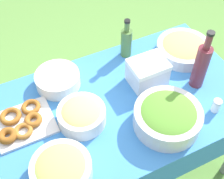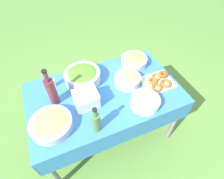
% 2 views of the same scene
% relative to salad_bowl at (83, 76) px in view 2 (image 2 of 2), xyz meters
% --- Properties ---
extents(ground_plane, '(14.00, 14.00, 0.00)m').
position_rel_salad_bowl_xyz_m(ground_plane, '(-0.14, 0.23, -0.83)').
color(ground_plane, '#609342').
extents(picnic_table, '(1.43, 0.86, 0.76)m').
position_rel_salad_bowl_xyz_m(picnic_table, '(-0.14, 0.23, -0.17)').
color(picnic_table, '#387AC6').
rests_on(picnic_table, ground_plane).
extents(salad_bowl, '(0.35, 0.35, 0.13)m').
position_rel_salad_bowl_xyz_m(salad_bowl, '(0.00, 0.00, 0.00)').
color(salad_bowl, silver).
rests_on(salad_bowl, picnic_table).
extents(pasta_bowl, '(0.25, 0.25, 0.11)m').
position_rel_salad_bowl_xyz_m(pasta_bowl, '(-0.39, 0.21, -0.01)').
color(pasta_bowl, silver).
rests_on(pasta_bowl, picnic_table).
extents(donut_platter, '(0.31, 0.27, 0.05)m').
position_rel_salad_bowl_xyz_m(donut_platter, '(-0.68, 0.32, -0.05)').
color(donut_platter, silver).
rests_on(donut_platter, picnic_table).
extents(plate_stack, '(0.25, 0.25, 0.08)m').
position_rel_salad_bowl_xyz_m(plate_stack, '(-0.41, 0.51, -0.03)').
color(plate_stack, white).
rests_on(plate_stack, picnic_table).
extents(olive_oil_bottle, '(0.07, 0.07, 0.26)m').
position_rel_salad_bowl_xyz_m(olive_oil_bottle, '(0.06, 0.56, 0.04)').
color(olive_oil_bottle, '#4C7238').
rests_on(olive_oil_bottle, picnic_table).
extents(wine_bottle, '(0.08, 0.08, 0.38)m').
position_rel_salad_bowl_xyz_m(wine_bottle, '(0.31, 0.16, 0.08)').
color(wine_bottle, maroon).
rests_on(wine_bottle, picnic_table).
extents(bread_bowl, '(0.34, 0.34, 0.10)m').
position_rel_salad_bowl_xyz_m(bread_bowl, '(0.38, 0.41, -0.02)').
color(bread_bowl, '#B2B7BC').
rests_on(bread_bowl, picnic_table).
extents(fruit_bowl, '(0.28, 0.28, 0.10)m').
position_rel_salad_bowl_xyz_m(fruit_bowl, '(-0.58, -0.03, -0.01)').
color(fruit_bowl, silver).
rests_on(fruit_bowl, picnic_table).
extents(cooler_box, '(0.21, 0.17, 0.15)m').
position_rel_salad_bowl_xyz_m(cooler_box, '(0.06, 0.30, 0.01)').
color(cooler_box, silver).
rests_on(cooler_box, picnic_table).
extents(salt_shaker, '(0.05, 0.05, 0.08)m').
position_rel_salad_bowl_xyz_m(salt_shaker, '(0.29, -0.04, -0.03)').
color(salt_shaker, white).
rests_on(salt_shaker, picnic_table).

